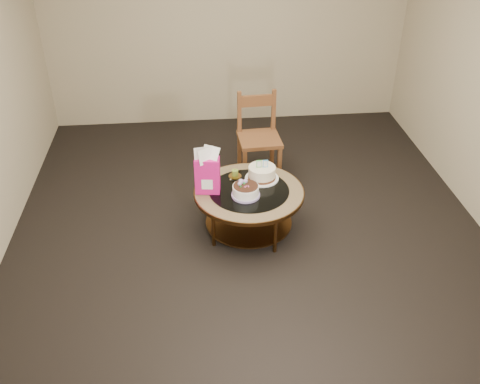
{
  "coord_description": "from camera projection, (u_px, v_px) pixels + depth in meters",
  "views": [
    {
      "loc": [
        -0.49,
        -4.09,
        3.12
      ],
      "look_at": [
        -0.08,
        0.02,
        0.43
      ],
      "focal_mm": 40.0,
      "sensor_mm": 36.0,
      "label": 1
    }
  ],
  "objects": [
    {
      "name": "dining_chair",
      "position": [
        259.0,
        137.0,
        5.75
      ],
      "size": [
        0.46,
        0.46,
        0.95
      ],
      "rotation": [
        0.0,
        0.0,
        0.06
      ],
      "color": "brown",
      "rests_on": "ground"
    },
    {
      "name": "room_walls",
      "position": [
        250.0,
        77.0,
        4.31
      ],
      "size": [
        4.52,
        5.02,
        2.61
      ],
      "color": "tan",
      "rests_on": "ground"
    },
    {
      "name": "decorated_cake",
      "position": [
        246.0,
        191.0,
        4.8
      ],
      "size": [
        0.26,
        0.26,
        0.15
      ],
      "rotation": [
        0.0,
        0.0,
        -0.32
      ],
      "color": "#A18AC3",
      "rests_on": "coffee_table"
    },
    {
      "name": "coffee_table",
      "position": [
        249.0,
        197.0,
        4.95
      ],
      "size": [
        1.02,
        1.02,
        0.46
      ],
      "color": "brown",
      "rests_on": "ground"
    },
    {
      "name": "cream_cake",
      "position": [
        262.0,
        173.0,
        5.04
      ],
      "size": [
        0.32,
        0.32,
        0.2
      ],
      "rotation": [
        0.0,
        0.0,
        -0.02
      ],
      "color": "white",
      "rests_on": "coffee_table"
    },
    {
      "name": "pillar_candle",
      "position": [
        235.0,
        175.0,
        5.07
      ],
      "size": [
        0.12,
        0.12,
        0.09
      ],
      "rotation": [
        0.0,
        0.0,
        -0.07
      ],
      "color": "#E6D15E",
      "rests_on": "coffee_table"
    },
    {
      "name": "gift_bag",
      "position": [
        207.0,
        171.0,
        4.77
      ],
      "size": [
        0.23,
        0.18,
        0.44
      ],
      "rotation": [
        0.0,
        0.0,
        -0.13
      ],
      "color": "#E5158C",
      "rests_on": "coffee_table"
    },
    {
      "name": "ground",
      "position": [
        249.0,
        230.0,
        5.16
      ],
      "size": [
        5.0,
        5.0,
        0.0
      ],
      "primitive_type": "plane",
      "color": "black",
      "rests_on": "ground"
    }
  ]
}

